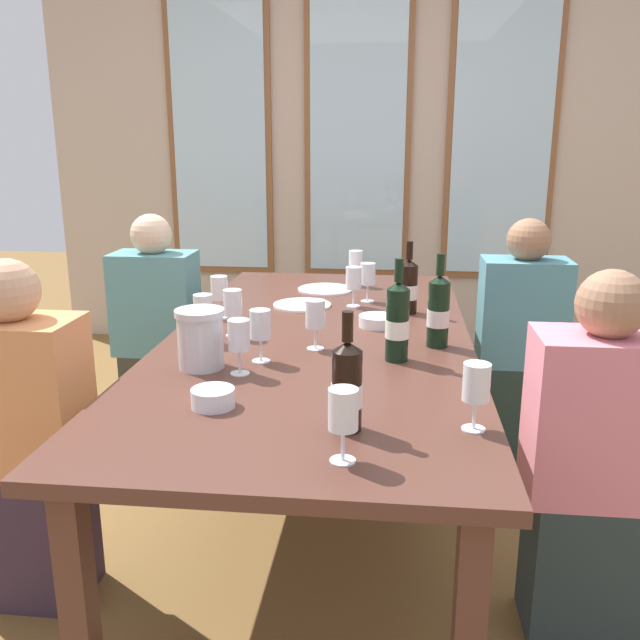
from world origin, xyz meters
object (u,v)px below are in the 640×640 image
object	(u,v)px
tasting_bowl_1	(213,398)
wine_glass_4	(219,289)
wine_glass_3	(260,327)
white_plate_0	(325,289)
seated_person_0	(26,445)
wine_glass_9	(368,276)
wine_glass_5	(354,280)
wine_glass_1	(356,261)
metal_pitcher	(201,338)
wine_glass_6	(315,316)
wine_glass_10	(203,310)
dining_table	(319,352)
wine_bottle_1	(347,386)
wine_bottle_2	(408,286)
wine_glass_0	(233,304)
seated_person_1	(593,470)
seated_person_2	(158,336)
wine_bottle_3	(397,321)
wine_glass_7	(476,386)
wine_bottle_0	(438,311)
wine_glass_8	(343,411)
seated_person_3	(520,347)
wine_glass_2	(239,338)
tasting_bowl_0	(377,321)
white_plate_1	(302,305)

from	to	relation	value
tasting_bowl_1	wine_glass_4	size ratio (longest dim) A/B	0.68
wine_glass_3	wine_glass_4	xyz separation A→B (m)	(-0.27, 0.52, 0.00)
white_plate_0	seated_person_0	bearing A→B (deg)	-120.69
white_plate_0	wine_glass_9	size ratio (longest dim) A/B	1.52
wine_glass_5	wine_glass_1	bearing A→B (deg)	92.24
metal_pitcher	tasting_bowl_1	xyz separation A→B (m)	(0.12, -0.31, -0.07)
metal_pitcher	wine_glass_1	distance (m)	1.36
wine_glass_6	wine_glass_10	bearing A→B (deg)	174.34
wine_glass_6	wine_glass_10	distance (m)	0.41
dining_table	wine_bottle_1	distance (m)	0.86
wine_bottle_2	wine_glass_5	size ratio (longest dim) A/B	1.73
dining_table	wine_glass_4	size ratio (longest dim) A/B	13.48
wine_glass_0	seated_person_1	world-z (taller)	seated_person_1
tasting_bowl_1	wine_bottle_1	bearing A→B (deg)	-16.38
wine_glass_4	seated_person_0	world-z (taller)	seated_person_0
wine_glass_10	seated_person_2	bearing A→B (deg)	120.92
wine_bottle_3	wine_glass_7	bearing A→B (deg)	-70.05
wine_bottle_0	wine_glass_6	size ratio (longest dim) A/B	1.88
wine_bottle_1	wine_glass_8	size ratio (longest dim) A/B	1.75
wine_glass_0	wine_bottle_0	bearing A→B (deg)	-3.64
seated_person_3	wine_glass_10	bearing A→B (deg)	-148.44
wine_bottle_2	wine_glass_8	xyz separation A→B (m)	(-0.16, -1.37, 0.01)
wine_glass_2	tasting_bowl_0	bearing A→B (deg)	55.79
wine_bottle_2	wine_glass_2	xyz separation A→B (m)	(-0.53, -0.82, 0.00)
tasting_bowl_0	wine_glass_8	distance (m)	1.15
wine_glass_6	seated_person_2	size ratio (longest dim) A/B	0.16
white_plate_0	wine_glass_0	world-z (taller)	wine_glass_0
seated_person_1	wine_bottle_2	bearing A→B (deg)	119.34
white_plate_0	wine_glass_1	world-z (taller)	wine_glass_1
wine_bottle_1	wine_glass_1	xyz separation A→B (m)	(-0.08, 1.72, 0.01)
seated_person_0	wine_bottle_0	bearing A→B (deg)	20.93
wine_glass_6	dining_table	bearing A→B (deg)	92.05
white_plate_0	white_plate_1	bearing A→B (deg)	-101.91
white_plate_0	wine_glass_10	bearing A→B (deg)	-110.98
wine_glass_7	wine_glass_10	xyz separation A→B (m)	(-0.87, 0.66, -0.00)
tasting_bowl_1	wine_glass_10	size ratio (longest dim) A/B	0.68
wine_bottle_0	seated_person_1	xyz separation A→B (m)	(0.42, -0.47, -0.34)
wine_bottle_1	wine_glass_7	bearing A→B (deg)	6.04
wine_glass_9	wine_glass_4	bearing A→B (deg)	-148.36
wine_bottle_1	wine_glass_6	size ratio (longest dim) A/B	1.75
wine_glass_2	wine_glass_4	world-z (taller)	same
wine_glass_9	wine_glass_2	bearing A→B (deg)	-109.21
wine_glass_7	wine_bottle_1	bearing A→B (deg)	-173.96
wine_bottle_0	seated_person_0	size ratio (longest dim) A/B	0.29
wine_glass_1	wine_glass_9	world-z (taller)	same
white_plate_1	wine_glass_4	distance (m)	0.40
tasting_bowl_1	wine_glass_0	xyz separation A→B (m)	(-0.10, 0.67, 0.10)
metal_pitcher	wine_glass_0	bearing A→B (deg)	87.03
seated_person_1	wine_bottle_1	bearing A→B (deg)	-158.59
wine_bottle_1	wine_glass_1	bearing A→B (deg)	92.67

